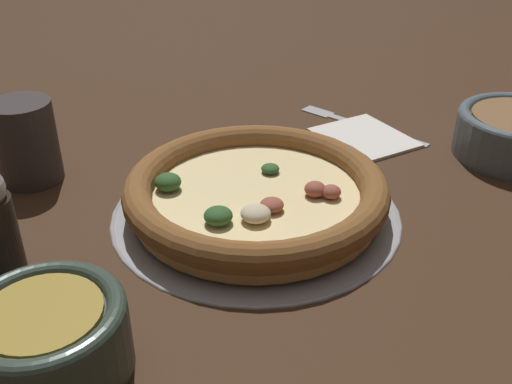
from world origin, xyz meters
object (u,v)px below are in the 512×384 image
(drinking_cup, at_px, (26,142))
(fork, at_px, (355,123))
(bowl_near, at_px, (47,337))
(napkin, at_px, (364,136))
(pizza_tray, at_px, (256,211))
(pizza, at_px, (256,192))

(drinking_cup, relative_size, fork, 0.52)
(bowl_near, xyz_separation_m, napkin, (0.26, -0.43, -0.03))
(pizza_tray, height_order, napkin, napkin)
(pizza, bearing_deg, pizza_tray, -45.82)
(napkin, relative_size, fork, 0.70)
(napkin, bearing_deg, fork, -17.82)
(pizza_tray, relative_size, pizza, 1.11)
(bowl_near, xyz_separation_m, fork, (0.31, -0.45, -0.03))
(pizza_tray, relative_size, fork, 1.65)
(pizza, xyz_separation_m, fork, (0.16, -0.22, -0.02))
(pizza, height_order, fork, pizza)
(pizza_tray, distance_m, drinking_cup, 0.28)
(bowl_near, relative_size, fork, 0.64)
(pizza, distance_m, bowl_near, 0.27)
(bowl_near, height_order, fork, bowl_near)
(drinking_cup, distance_m, fork, 0.44)
(pizza_tray, xyz_separation_m, bowl_near, (-0.14, 0.23, 0.03))
(pizza_tray, relative_size, napkin, 2.35)
(drinking_cup, relative_size, napkin, 0.74)
(pizza, bearing_deg, bowl_near, 122.56)
(fork, bearing_deg, drinking_cup, 62.52)
(pizza_tray, height_order, fork, pizza_tray)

